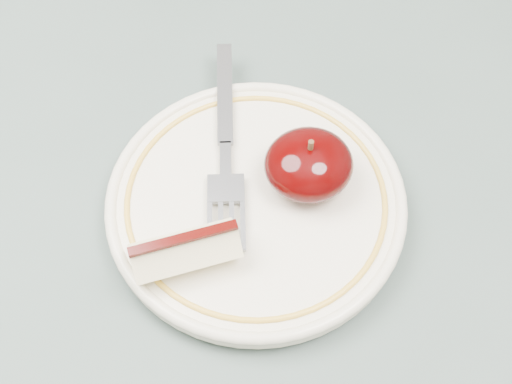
{
  "coord_description": "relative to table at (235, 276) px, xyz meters",
  "views": [
    {
      "loc": [
        -0.02,
        -0.25,
        1.21
      ],
      "look_at": [
        0.02,
        0.01,
        0.78
      ],
      "focal_mm": 50.0,
      "sensor_mm": 36.0,
      "label": 1
    }
  ],
  "objects": [
    {
      "name": "apple_wedge",
      "position": [
        -0.03,
        -0.03,
        0.12
      ],
      "size": [
        0.08,
        0.04,
        0.04
      ],
      "rotation": [
        0.0,
        0.0,
        0.15
      ],
      "color": "beige",
      "rests_on": "plate"
    },
    {
      "name": "table",
      "position": [
        0.0,
        0.0,
        0.0
      ],
      "size": [
        0.9,
        0.9,
        0.75
      ],
      "color": "brown",
      "rests_on": "ground"
    },
    {
      "name": "apple_half",
      "position": [
        0.06,
        0.02,
        0.13
      ],
      "size": [
        0.06,
        0.06,
        0.05
      ],
      "color": "black",
      "rests_on": "plate"
    },
    {
      "name": "fork",
      "position": [
        0.0,
        0.06,
        0.11
      ],
      "size": [
        0.04,
        0.19,
        0.0
      ],
      "rotation": [
        0.0,
        0.0,
        1.45
      ],
      "color": "gray",
      "rests_on": "plate"
    },
    {
      "name": "plate",
      "position": [
        0.02,
        0.01,
        0.1
      ],
      "size": [
        0.22,
        0.22,
        0.02
      ],
      "color": "beige",
      "rests_on": "table"
    }
  ]
}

